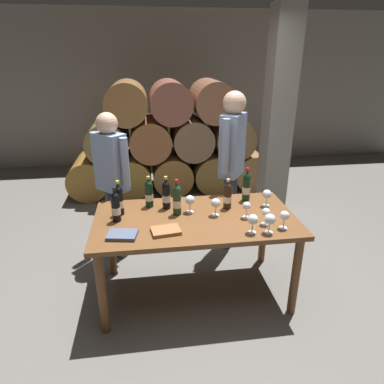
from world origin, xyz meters
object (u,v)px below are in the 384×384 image
object	(u,v)px
wine_glass_6	(247,207)
wine_glass_7	(284,216)
dining_table	(195,227)
wine_bottle_6	(149,194)
wine_bottle_0	(119,200)
taster_seated_left	(112,175)
wine_glass_1	(266,213)
wine_glass_3	(270,220)
tasting_notebook	(122,235)
wine_bottle_2	(177,200)
wine_bottle_4	(228,196)
sommelier_presenting	(232,158)
wine_glass_4	(190,200)
wine_bottle_3	(166,195)
leather_ledger	(166,231)
wine_bottle_1	(116,207)
wine_bottle_5	(246,187)
wine_glass_2	(267,195)
wine_glass_5	(253,220)
wine_glass_0	(216,203)

from	to	relation	value
wine_glass_6	wine_glass_7	world-z (taller)	wine_glass_7
dining_table	wine_bottle_6	bearing A→B (deg)	143.77
wine_bottle_0	taster_seated_left	distance (m)	0.58
wine_glass_1	wine_glass_3	xyz separation A→B (m)	(-0.02, -0.14, 0.01)
wine_glass_6	tasting_notebook	distance (m)	1.04
wine_bottle_6	tasting_notebook	xyz separation A→B (m)	(-0.22, -0.52, -0.11)
wine_bottle_2	wine_glass_1	xyz separation A→B (m)	(0.69, -0.28, -0.03)
wine_bottle_4	wine_bottle_2	bearing A→B (deg)	-172.21
sommelier_presenting	wine_glass_4	bearing A→B (deg)	-129.32
wine_bottle_3	wine_glass_4	bearing A→B (deg)	-29.41
tasting_notebook	sommelier_presenting	world-z (taller)	sommelier_presenting
wine_glass_1	leather_ledger	size ratio (longest dim) A/B	0.66
wine_bottle_6	leather_ledger	xyz separation A→B (m)	(0.11, -0.50, -0.11)
dining_table	wine_glass_3	world-z (taller)	wine_glass_3
wine_glass_6	wine_bottle_1	bearing A→B (deg)	175.17
wine_glass_4	tasting_notebook	distance (m)	0.67
wine_glass_1	dining_table	bearing A→B (deg)	159.41
wine_bottle_2	wine_glass_7	size ratio (longest dim) A/B	2.12
wine_bottle_3	wine_glass_7	bearing A→B (deg)	-29.52
wine_bottle_0	sommelier_presenting	xyz separation A→B (m)	(1.13, 0.60, 0.15)
wine_bottle_5	sommelier_presenting	bearing A→B (deg)	93.72
dining_table	wine_bottle_3	distance (m)	0.38
wine_glass_2	wine_glass_7	distance (m)	0.43
wine_bottle_3	wine_glass_2	bearing A→B (deg)	-4.93
wine_bottle_6	wine_bottle_4	bearing A→B (deg)	-10.97
wine_glass_6	taster_seated_left	xyz separation A→B (m)	(-1.16, 0.78, 0.06)
wine_bottle_2	wine_glass_3	size ratio (longest dim) A/B	1.98
wine_bottle_2	wine_glass_7	xyz separation A→B (m)	(0.81, -0.37, -0.03)
wine_bottle_2	wine_glass_1	world-z (taller)	wine_bottle_2
wine_glass_1	wine_bottle_3	bearing A→B (deg)	151.28
wine_bottle_0	leather_ledger	distance (m)	0.54
taster_seated_left	tasting_notebook	bearing A→B (deg)	-81.61
wine_bottle_4	wine_glass_2	bearing A→B (deg)	-0.48
wine_glass_2	wine_glass_6	size ratio (longest dim) A/B	1.09
leather_ledger	wine_glass_4	bearing A→B (deg)	46.90
wine_bottle_1	wine_glass_4	bearing A→B (deg)	7.36
wine_glass_3	sommelier_presenting	xyz separation A→B (m)	(-0.03, 1.09, 0.17)
tasting_notebook	sommelier_presenting	xyz separation A→B (m)	(1.09, 0.99, 0.27)
wine_bottle_6	wine_glass_1	distance (m)	1.04
wine_glass_2	wine_glass_4	distance (m)	0.70
wine_glass_1	wine_glass_6	xyz separation A→B (m)	(-0.12, 0.14, -0.00)
wine_bottle_1	taster_seated_left	world-z (taller)	taster_seated_left
wine_bottle_1	wine_glass_5	xyz separation A→B (m)	(1.05, -0.35, -0.02)
dining_table	tasting_notebook	world-z (taller)	tasting_notebook
wine_glass_0	wine_glass_1	size ratio (longest dim) A/B	1.08
wine_bottle_3	taster_seated_left	size ratio (longest dim) A/B	0.20
wine_bottle_1	wine_bottle_6	distance (m)	0.37
wine_glass_0	wine_glass_7	size ratio (longest dim) A/B	1.04
wine_bottle_4	tasting_notebook	world-z (taller)	wine_bottle_4
wine_bottle_3	leather_ledger	size ratio (longest dim) A/B	1.37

